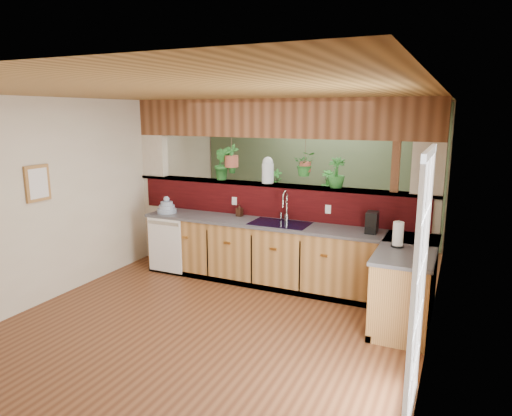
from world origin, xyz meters
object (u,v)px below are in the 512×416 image
at_px(faucet, 285,205).
at_px(dish_stack, 167,208).
at_px(coffee_maker, 372,223).
at_px(soap_dispenser, 239,210).
at_px(paper_towel, 398,235).
at_px(glass_jar, 268,170).
at_px(shelving_console, 299,215).

bearing_deg(faucet, dish_stack, -172.55).
bearing_deg(coffee_maker, soap_dispenser, 174.15).
bearing_deg(paper_towel, soap_dispenser, 164.38).
distance_m(faucet, soap_dispenser, 0.74).
distance_m(faucet, glass_jar, 0.62).
relative_size(soap_dispenser, coffee_maker, 0.69).
height_order(dish_stack, coffee_maker, coffee_maker).
bearing_deg(faucet, paper_towel, -21.72).
bearing_deg(coffee_maker, paper_towel, -54.80).
height_order(dish_stack, paper_towel, paper_towel).
bearing_deg(shelving_console, soap_dispenser, -114.81).
distance_m(coffee_maker, shelving_console, 2.89).
relative_size(soap_dispenser, paper_towel, 0.59).
distance_m(dish_stack, coffee_maker, 3.08).
bearing_deg(faucet, soap_dispenser, 179.06).
bearing_deg(glass_jar, faucet, -30.72).
relative_size(faucet, soap_dispenser, 2.38).
height_order(dish_stack, soap_dispenser, dish_stack).
bearing_deg(paper_towel, dish_stack, 173.36).
distance_m(dish_stack, paper_towel, 3.49).
distance_m(soap_dispenser, coffee_maker, 1.96).
bearing_deg(shelving_console, coffee_maker, -71.12).
relative_size(faucet, dish_stack, 1.49).
bearing_deg(dish_stack, glass_jar, 17.18).
distance_m(dish_stack, glass_jar, 1.66).
xyz_separation_m(soap_dispenser, glass_jar, (0.37, 0.20, 0.59)).
xyz_separation_m(dish_stack, glass_jar, (1.48, 0.46, 0.60)).
bearing_deg(faucet, glass_jar, 149.28).
bearing_deg(paper_towel, coffee_maker, 126.97).
xyz_separation_m(faucet, paper_towel, (1.62, -0.64, -0.09)).
relative_size(dish_stack, glass_jar, 0.76).
distance_m(faucet, dish_stack, 1.87).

